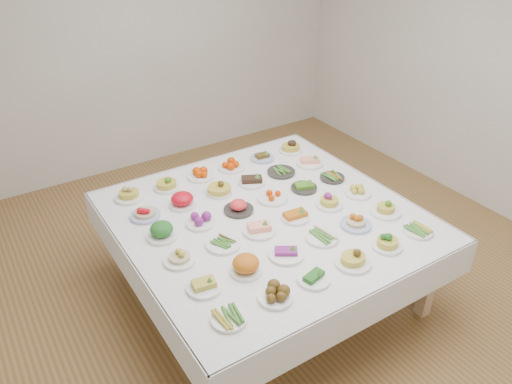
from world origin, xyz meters
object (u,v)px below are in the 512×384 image
dish_35 (291,146)px  dish_0 (229,318)px  display_table (267,222)px  dish_18 (162,231)px

dish_35 → dish_0: bearing=-135.1°
display_table → dish_0: (-0.79, -0.79, 0.09)m
dish_0 → display_table: bearing=45.1°
dish_0 → dish_18: size_ratio=0.95×
dish_0 → dish_35: size_ratio=0.95×
dish_18 → dish_35: (1.57, 0.62, 0.01)m
dish_18 → dish_0: bearing=-90.2°
display_table → dish_35: bearing=44.6°
dish_0 → dish_18: (0.00, 0.96, 0.03)m
display_table → dish_35: size_ratio=9.71×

